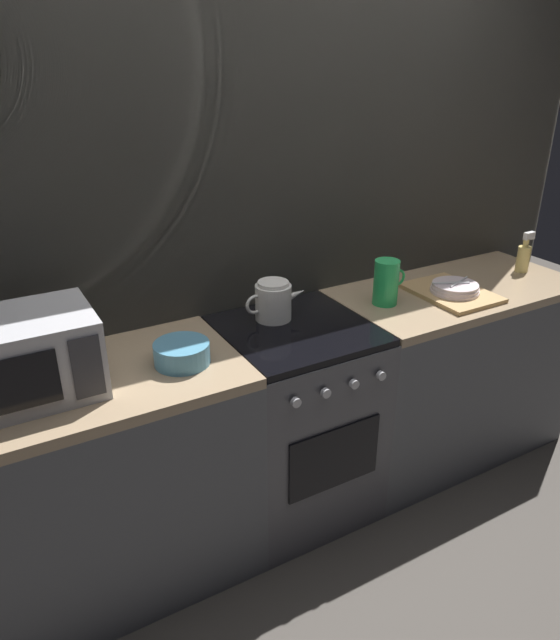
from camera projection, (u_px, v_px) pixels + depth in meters
ground_plane at (294, 500)px, 2.74m from camera, size 8.00×8.00×0.00m
back_wall at (258, 236)px, 2.50m from camera, size 3.60×0.05×2.40m
counter_left at (86, 489)px, 2.15m from camera, size 1.20×0.60×0.90m
stove_unit at (295, 420)px, 2.55m from camera, size 0.60×0.63×0.90m
counter_right at (447, 370)px, 2.96m from camera, size 1.20×0.60×0.90m
microwave at (22, 357)px, 1.85m from camera, size 0.46×0.35×0.27m
kettle at (274, 301)px, 2.41m from camera, size 0.28×0.15×0.17m
mixing_bowl at (182, 353)px, 2.08m from camera, size 0.20×0.20×0.08m
pitcher at (386, 282)px, 2.55m from camera, size 0.16×0.11×0.20m
dish_pile at (453, 291)px, 2.67m from camera, size 0.30×0.40×0.07m
spray_bottle at (524, 256)px, 2.94m from camera, size 0.08×0.06×0.20m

